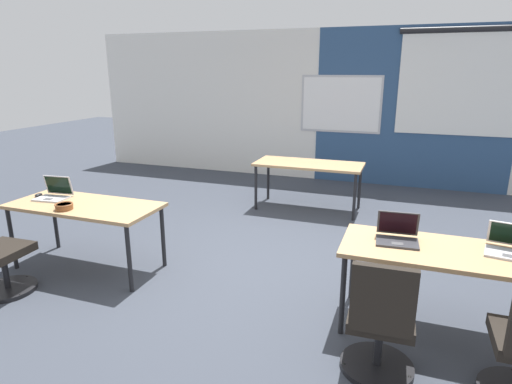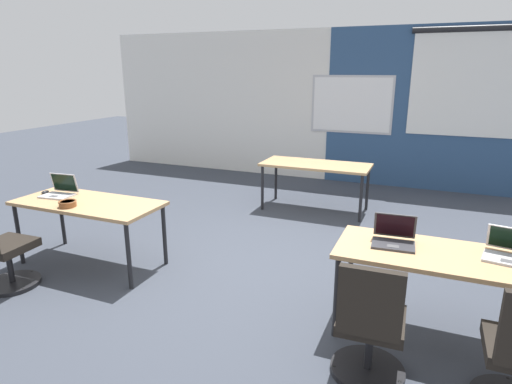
{
  "view_description": "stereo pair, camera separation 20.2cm",
  "coord_description": "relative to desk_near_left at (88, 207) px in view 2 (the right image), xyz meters",
  "views": [
    {
      "loc": [
        1.4,
        -4.01,
        2.08
      ],
      "look_at": [
        -0.03,
        -0.05,
        0.87
      ],
      "focal_mm": 30.08,
      "sensor_mm": 36.0,
      "label": 1
    },
    {
      "loc": [
        1.59,
        -3.93,
        2.08
      ],
      "look_at": [
        -0.03,
        -0.05,
        0.87
      ],
      "focal_mm": 30.08,
      "sensor_mm": 36.0,
      "label": 2
    }
  ],
  "objects": [
    {
      "name": "laptop_near_left_end",
      "position": [
        -0.45,
        0.06,
        0.11
      ],
      "size": [
        0.36,
        0.31,
        0.23
      ],
      "rotation": [
        0.0,
        0.0,
        0.11
      ],
      "color": "#B7B7BC",
      "rests_on": "desk_near_left"
    },
    {
      "name": "laptop_near_right_end",
      "position": [
        3.95,
        0.1,
        0.11
      ],
      "size": [
        0.38,
        0.37,
        0.22
      ],
      "rotation": [
        0.0,
        0.0,
        -0.18
      ],
      "color": "#B7B7BC",
      "rests_on": "desk_near_right"
    },
    {
      "name": "chair_near_left_end",
      "position": [
        -0.39,
        -0.78,
        -0.28
      ],
      "size": [
        0.52,
        0.55,
        0.92
      ],
      "rotation": [
        0.0,
        0.0,
        3.18
      ],
      "color": "black",
      "rests_on": "ground"
    },
    {
      "name": "desk_far_center",
      "position": [
        1.75,
        2.8,
        0.0
      ],
      "size": [
        1.6,
        0.7,
        0.72
      ],
      "color": "tan",
      "rests_on": "ground"
    },
    {
      "name": "mouse_near_left_end",
      "position": [
        -0.67,
        0.05,
        0.08
      ],
      "size": [
        0.06,
        0.1,
        0.03
      ],
      "color": "black",
      "rests_on": "desk_near_left"
    },
    {
      "name": "ground_plane",
      "position": [
        1.75,
        0.6,
        -0.66
      ],
      "size": [
        24.0,
        24.0,
        0.0
      ],
      "color": "#383D47"
    },
    {
      "name": "back_wall_assembly",
      "position": [
        1.81,
        4.79,
        0.75
      ],
      "size": [
        10.0,
        0.27,
        2.8
      ],
      "color": "silver",
      "rests_on": "ground"
    },
    {
      "name": "desk_near_right",
      "position": [
        3.5,
        0.0,
        0.0
      ],
      "size": [
        1.6,
        0.7,
        0.72
      ],
      "color": "tan",
      "rests_on": "ground"
    },
    {
      "name": "laptop_near_right_inner",
      "position": [
        3.13,
        0.06,
        0.11
      ],
      "size": [
        0.35,
        0.31,
        0.23
      ],
      "rotation": [
        0.0,
        0.0,
        0.07
      ],
      "color": "#333338",
      "rests_on": "desk_near_right"
    },
    {
      "name": "snack_bowl",
      "position": [
        -0.06,
        -0.21,
        0.1
      ],
      "size": [
        0.18,
        0.18,
        0.06
      ],
      "color": "brown",
      "rests_on": "desk_near_left"
    },
    {
      "name": "chair_near_right_inner",
      "position": [
        3.08,
        -0.72,
        -0.28
      ],
      "size": [
        0.52,
        0.55,
        0.92
      ],
      "rotation": [
        0.0,
        0.0,
        3.18
      ],
      "color": "black",
      "rests_on": "ground"
    },
    {
      "name": "desk_near_left",
      "position": [
        0.0,
        0.0,
        0.0
      ],
      "size": [
        1.6,
        0.7,
        0.72
      ],
      "color": "tan",
      "rests_on": "ground"
    }
  ]
}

